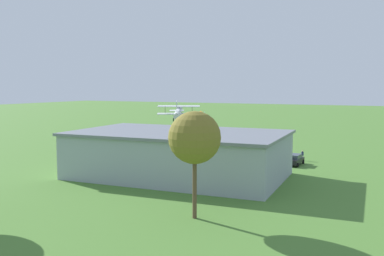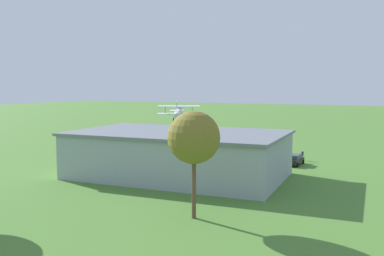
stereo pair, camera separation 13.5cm
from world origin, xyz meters
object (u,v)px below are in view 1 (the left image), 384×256
Objects in this scene: person_watching_takeoff at (302,155)px; person_crossing_taxiway at (271,159)px; person_walking_on_apron at (168,145)px; car_black at (295,159)px; car_white at (263,156)px; tree_near_perimeter_road at (195,138)px; car_red at (170,150)px; person_at_fence_line at (263,152)px; windsock at (202,114)px; person_near_hangar_door at (242,151)px; biplane at (178,112)px; hangar at (179,154)px.

person_crossing_taxiway is at bearing 56.95° from person_watching_takeoff.
car_black is at bearing 166.81° from person_walking_on_apron.
person_watching_takeoff reaches higher than car_white.
person_watching_takeoff is 0.17× the size of tree_near_perimeter_road.
person_at_fence_line is (-14.85, -5.45, -0.04)m from car_red.
person_crossing_taxiway is at bearing 128.72° from windsock.
person_at_fence_line is at bearing -151.38° from person_near_hangar_door.
person_at_fence_line reaches higher than car_black.
biplane reaches higher than person_near_hangar_door.
biplane is 23.27m from person_crossing_taxiway.
car_white is (-6.47, -16.09, -2.13)m from hangar.
tree_near_perimeter_road is 67.66m from windsock.
car_red is at bearing 20.17° from person_at_fence_line.
car_black is at bearing 166.22° from car_white.
windsock reaches higher than car_red.
person_walking_on_apron is (19.48, -4.51, 0.02)m from car_white.
tree_near_perimeter_road is (2.25, 30.04, 6.40)m from car_black.
hangar is at bearing 117.91° from biplane.
hangar is 6.11× the size of car_black.
windsock reaches higher than person_near_hangar_door.
person_crossing_taxiway is at bearing 175.85° from car_red.
person_near_hangar_door is at bearing 28.62° from person_at_fence_line.
person_watching_takeoff is (-5.61, -3.04, -0.02)m from car_white.
hangar is at bearing 57.74° from person_watching_takeoff.
tree_near_perimeter_road reaches higher than car_red.
person_watching_takeoff is at bearing -177.48° from person_near_hangar_door.
hangar is 26.03m from biplane.
person_at_fence_line is 0.28× the size of windsock.
car_red is 32.96m from windsock.
windsock is at bearing -46.92° from car_black.
hangar is 17.06× the size of person_watching_takeoff.
biplane is 43.71m from tree_near_perimeter_road.
windsock is at bearing -68.96° from hangar.
hangar reaches higher than car_red.
car_red is (16.00, 1.16, 0.01)m from car_white.
car_red is 2.85× the size of person_crossing_taxiway.
car_white is 3.19m from person_crossing_taxiway.
car_red is (21.33, -0.15, 0.01)m from car_black.
car_red is 22.01m from person_watching_takeoff.
person_walking_on_apron is (3.48, -5.67, 0.01)m from car_red.
car_black is 0.81× the size of windsock.
person_walking_on_apron reaches higher than person_at_fence_line.
person_walking_on_apron is at bearing -57.71° from hangar.
hangar is 17.30× the size of person_at_fence_line.
car_red is (9.53, -14.93, -2.12)m from hangar.
biplane reaches higher than person_watching_takeoff.
tree_near_perimeter_road is (2.53, 34.39, 6.42)m from person_watching_takeoff.
biplane is at bearing -8.52° from person_watching_takeoff.
hangar is at bearing 122.57° from car_red.
car_white reaches higher than car_black.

